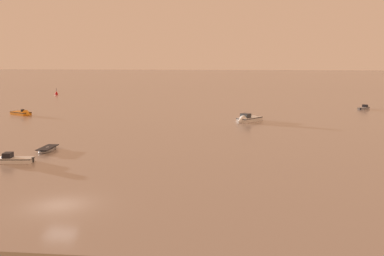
% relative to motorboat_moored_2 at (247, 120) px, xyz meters
% --- Properties ---
extents(ground_plane, '(800.00, 800.00, 0.00)m').
position_rel_motorboat_moored_2_xyz_m(ground_plane, '(-15.27, -49.64, -0.36)').
color(ground_plane, gray).
extents(motorboat_moored_2, '(5.43, 6.23, 2.35)m').
position_rel_motorboat_moored_2_xyz_m(motorboat_moored_2, '(0.00, 0.00, 0.00)').
color(motorboat_moored_2, white).
rests_on(motorboat_moored_2, ground).
extents(rowboat_moored_1, '(1.51, 4.33, 0.68)m').
position_rel_motorboat_moored_2_xyz_m(rowboat_moored_1, '(-25.23, -29.21, -0.17)').
color(rowboat_moored_1, gray).
rests_on(rowboat_moored_1, ground).
extents(motorboat_moored_4, '(5.73, 4.44, 1.90)m').
position_rel_motorboat_moored_2_xyz_m(motorboat_moored_4, '(-45.33, 4.70, -0.09)').
color(motorboat_moored_4, orange).
rests_on(motorboat_moored_4, ground).
extents(motorboat_moored_6, '(3.54, 4.18, 1.56)m').
position_rel_motorboat_moored_2_xyz_m(motorboat_moored_6, '(26.97, 23.64, -0.12)').
color(motorboat_moored_6, gray).
rests_on(motorboat_moored_6, ground).
extents(motorboat_moored_7, '(4.58, 2.03, 1.69)m').
position_rel_motorboat_moored_2_xyz_m(motorboat_moored_7, '(-26.72, -35.82, -0.10)').
color(motorboat_moored_7, white).
rests_on(motorboat_moored_7, ground).
extents(channel_buoy, '(0.90, 0.90, 2.30)m').
position_rel_motorboat_moored_2_xyz_m(channel_buoy, '(-59.23, 54.84, 0.10)').
color(channel_buoy, red).
rests_on(channel_buoy, ground).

